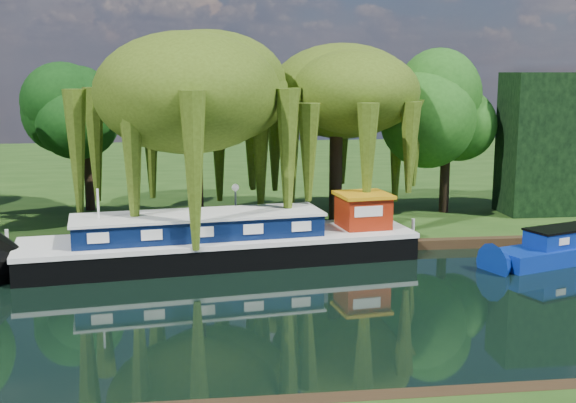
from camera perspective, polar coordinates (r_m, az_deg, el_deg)
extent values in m
plane|color=black|center=(26.29, -3.96, -8.64)|extent=(120.00, 120.00, 0.00)
cube|color=#1B3C10|center=(59.43, -5.84, 2.18)|extent=(120.00, 52.00, 0.45)
cube|color=black|center=(32.80, -5.33, -4.02)|extent=(17.92, 6.27, 1.17)
cube|color=silver|center=(32.64, -5.35, -2.86)|extent=(18.03, 6.36, 0.21)
cube|color=#071439|center=(32.37, -7.07, -1.95)|extent=(11.17, 4.27, 0.93)
cube|color=silver|center=(32.27, -7.09, -1.05)|extent=(11.39, 4.49, 0.12)
cube|color=maroon|center=(34.24, 5.96, -0.80)|extent=(2.42, 2.42, 1.46)
cube|color=#C3860D|center=(34.10, 5.98, 0.53)|extent=(2.69, 2.69, 0.16)
cylinder|color=silver|center=(31.94, -14.74, -1.09)|extent=(0.10, 0.10, 2.34)
cube|color=silver|center=(33.89, 21.00, -2.97)|extent=(0.56, 0.24, 0.31)
cylinder|color=black|center=(35.80, -7.29, 1.82)|extent=(0.74, 0.74, 5.71)
ellipsoid|color=#384C10|center=(35.44, -7.44, 8.42)|extent=(7.97, 7.97, 5.15)
cylinder|color=black|center=(39.01, 3.79, 2.19)|extent=(0.74, 0.74, 5.21)
ellipsoid|color=#384C10|center=(38.66, 3.85, 7.72)|extent=(7.11, 7.11, 4.60)
cylinder|color=black|center=(43.70, -15.51, 3.22)|extent=(0.49, 0.49, 5.97)
ellipsoid|color=black|center=(43.48, -15.66, 6.41)|extent=(4.78, 4.78, 4.78)
cylinder|color=black|center=(42.48, 12.33, 3.25)|extent=(0.62, 0.62, 6.11)
ellipsoid|color=#1B4C13|center=(42.26, 12.46, 6.62)|extent=(4.89, 4.89, 4.89)
cube|color=black|center=(44.02, 20.41, 4.32)|extent=(6.00, 3.00, 8.00)
cylinder|color=silver|center=(36.06, -4.15, -0.89)|extent=(0.10, 0.10, 2.20)
sphere|color=white|center=(35.84, -4.18, 1.11)|extent=(0.36, 0.36, 0.36)
cylinder|color=silver|center=(35.17, -21.31, -2.86)|extent=(0.16, 0.16, 1.00)
cylinder|color=silver|center=(34.19, -11.51, -2.72)|extent=(0.16, 0.16, 1.00)
cylinder|color=silver|center=(34.36, 0.22, -2.45)|extent=(0.16, 0.16, 1.00)
cylinder|color=silver|center=(35.61, 9.84, -2.15)|extent=(0.16, 0.16, 1.00)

